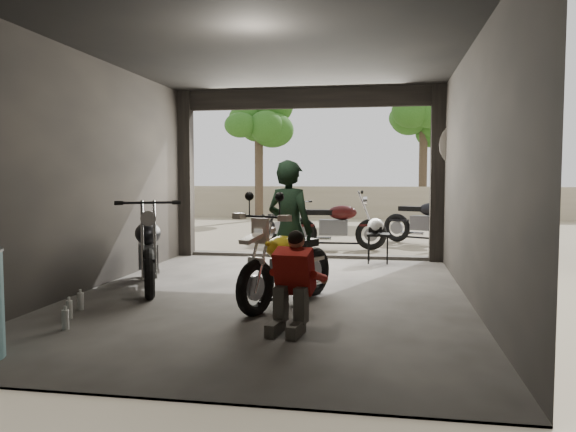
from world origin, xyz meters
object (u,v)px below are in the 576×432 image
(helmet, at_px, (376,226))
(outside_bike_b, at_px, (336,220))
(stool, at_px, (378,238))
(main_bike, at_px, (287,258))
(mechanic, at_px, (291,284))
(rider, at_px, (290,230))
(sign_post, at_px, (464,167))
(outside_bike_c, at_px, (427,217))
(left_bike, at_px, (148,244))
(outside_bike_a, at_px, (287,223))

(helmet, bearing_deg, outside_bike_b, 105.78)
(helmet, bearing_deg, stool, -47.99)
(outside_bike_b, xyz_separation_m, stool, (0.91, -1.86, -0.16))
(main_bike, bearing_deg, mechanic, -54.76)
(outside_bike_b, relative_size, rider, 1.06)
(mechanic, xyz_separation_m, sign_post, (2.26, 4.77, 1.24))
(outside_bike_c, xyz_separation_m, rider, (-2.13, -6.34, 0.24))
(stool, xyz_separation_m, helmet, (-0.05, 0.04, 0.21))
(main_bike, bearing_deg, sign_post, 78.82)
(main_bike, bearing_deg, outside_bike_b, 112.25)
(outside_bike_b, relative_size, outside_bike_c, 0.98)
(outside_bike_b, bearing_deg, rider, 176.21)
(outside_bike_c, distance_m, rider, 6.69)
(outside_bike_b, height_order, sign_post, sign_post)
(outside_bike_c, relative_size, helmet, 6.33)
(left_bike, bearing_deg, helmet, 18.23)
(left_bike, bearing_deg, outside_bike_b, 40.01)
(rider, xyz_separation_m, sign_post, (2.52, 3.28, 0.85))
(main_bike, height_order, helmet, main_bike)
(outside_bike_c, relative_size, rider, 1.07)
(stool, relative_size, sign_post, 0.21)
(left_bike, relative_size, outside_bike_c, 0.98)
(outside_bike_c, distance_m, sign_post, 3.27)
(helmet, bearing_deg, mechanic, -108.71)
(sign_post, bearing_deg, stool, -163.18)
(outside_bike_c, height_order, mechanic, outside_bike_c)
(rider, distance_m, mechanic, 1.57)
(main_bike, distance_m, helmet, 3.66)
(rider, bearing_deg, outside_bike_b, -67.19)
(outside_bike_b, height_order, helmet, outside_bike_b)
(rider, bearing_deg, stool, -84.07)
(left_bike, height_order, outside_bike_c, outside_bike_c)
(left_bike, distance_m, mechanic, 2.96)
(outside_bike_a, relative_size, outside_bike_b, 0.81)
(stool, height_order, helmet, helmet)
(rider, relative_size, mechanic, 1.81)
(mechanic, bearing_deg, left_bike, 150.96)
(stool, bearing_deg, rider, -108.62)
(stool, bearing_deg, left_bike, -137.79)
(outside_bike_b, xyz_separation_m, helmet, (0.86, -1.82, 0.05))
(outside_bike_a, height_order, sign_post, sign_post)
(outside_bike_b, xyz_separation_m, outside_bike_c, (1.98, 1.32, 0.01))
(main_bike, relative_size, helmet, 5.75)
(rider, distance_m, sign_post, 4.22)
(outside_bike_a, height_order, rider, rider)
(left_bike, height_order, mechanic, left_bike)
(left_bike, distance_m, helmet, 4.19)
(outside_bike_c, relative_size, stool, 3.47)
(outside_bike_a, bearing_deg, rider, -133.25)
(left_bike, bearing_deg, outside_bike_c, 30.34)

